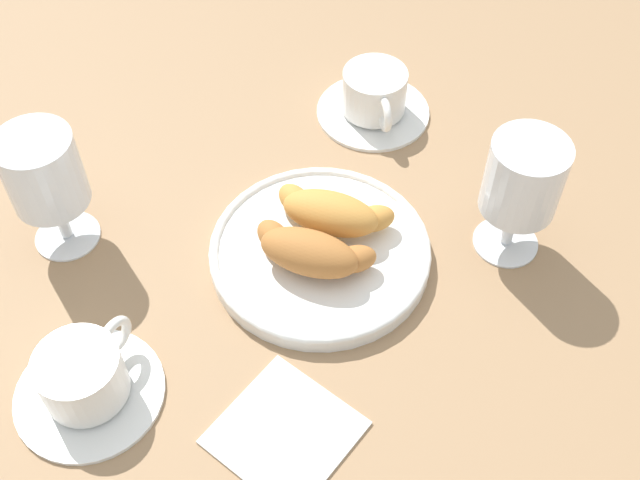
# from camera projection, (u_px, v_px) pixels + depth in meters

# --- Properties ---
(ground_plane) EXTENTS (2.20, 2.20, 0.00)m
(ground_plane) POSITION_uv_depth(u_px,v_px,m) (295.00, 250.00, 0.82)
(ground_plane) COLOR #997551
(pastry_plate) EXTENTS (0.23, 0.23, 0.02)m
(pastry_plate) POSITION_uv_depth(u_px,v_px,m) (320.00, 252.00, 0.80)
(pastry_plate) COLOR white
(pastry_plate) RESTS_ON ground_plane
(croissant_large) EXTENTS (0.13, 0.09, 0.04)m
(croissant_large) POSITION_uv_depth(u_px,v_px,m) (310.00, 251.00, 0.77)
(croissant_large) COLOR #AD6B33
(croissant_large) RESTS_ON pastry_plate
(croissant_small) EXTENTS (0.13, 0.10, 0.04)m
(croissant_small) POSITION_uv_depth(u_px,v_px,m) (331.00, 212.00, 0.80)
(croissant_small) COLOR #CC893D
(croissant_small) RESTS_ON pastry_plate
(coffee_cup_near) EXTENTS (0.14, 0.14, 0.06)m
(coffee_cup_near) POSITION_uv_depth(u_px,v_px,m) (85.00, 379.00, 0.69)
(coffee_cup_near) COLOR white
(coffee_cup_near) RESTS_ON ground_plane
(coffee_cup_far) EXTENTS (0.14, 0.14, 0.06)m
(coffee_cup_far) POSITION_uv_depth(u_px,v_px,m) (374.00, 97.00, 0.93)
(coffee_cup_far) COLOR white
(coffee_cup_far) RESTS_ON ground_plane
(juice_glass_left) EXTENTS (0.08, 0.08, 0.14)m
(juice_glass_left) POSITION_uv_depth(u_px,v_px,m) (45.00, 177.00, 0.76)
(juice_glass_left) COLOR white
(juice_glass_left) RESTS_ON ground_plane
(juice_glass_right) EXTENTS (0.08, 0.08, 0.14)m
(juice_glass_right) POSITION_uv_depth(u_px,v_px,m) (523.00, 181.00, 0.75)
(juice_glass_right) COLOR white
(juice_glass_right) RESTS_ON ground_plane
(folded_napkin) EXTENTS (0.11, 0.11, 0.01)m
(folded_napkin) POSITION_uv_depth(u_px,v_px,m) (285.00, 432.00, 0.69)
(folded_napkin) COLOR silver
(folded_napkin) RESTS_ON ground_plane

